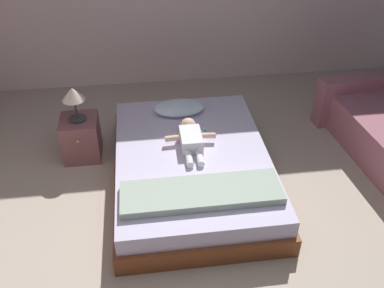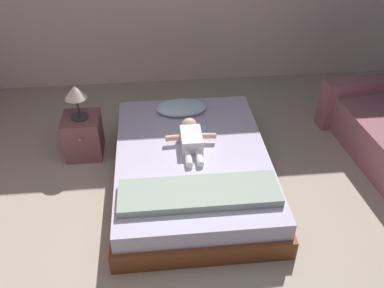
% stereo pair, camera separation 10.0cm
% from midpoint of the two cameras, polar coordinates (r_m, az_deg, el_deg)
% --- Properties ---
extents(ground_plane, '(8.00, 8.00, 0.00)m').
position_cam_midpoint_polar(ground_plane, '(3.63, 3.19, -13.61)').
color(ground_plane, '#B1A18E').
extents(bed, '(1.48, 2.06, 0.36)m').
position_cam_midpoint_polar(bed, '(4.08, 0.70, -3.20)').
color(bed, brown).
rests_on(bed, ground_plane).
extents(pillow, '(0.53, 0.31, 0.13)m').
position_cam_midpoint_polar(pillow, '(4.50, -0.81, 4.93)').
color(pillow, silver).
rests_on(pillow, bed).
extents(baby, '(0.49, 0.64, 0.16)m').
position_cam_midpoint_polar(baby, '(4.04, 0.57, 0.88)').
color(baby, white).
rests_on(baby, bed).
extents(toothbrush, '(0.05, 0.16, 0.02)m').
position_cam_midpoint_polar(toothbrush, '(4.22, 2.78, 1.52)').
color(toothbrush, '#3686F0').
rests_on(toothbrush, bed).
extents(nightstand, '(0.37, 0.40, 0.45)m').
position_cam_midpoint_polar(nightstand, '(4.54, -13.83, 1.08)').
color(nightstand, brown).
rests_on(nightstand, ground_plane).
extents(lamp, '(0.22, 0.22, 0.36)m').
position_cam_midpoint_polar(lamp, '(4.28, -14.77, 6.47)').
color(lamp, '#333338').
rests_on(lamp, nightstand).
extents(blanket, '(1.33, 0.39, 0.07)m').
position_cam_midpoint_polar(blanket, '(3.50, 1.80, -6.63)').
color(blanket, '#9FB09E').
rests_on(blanket, bed).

